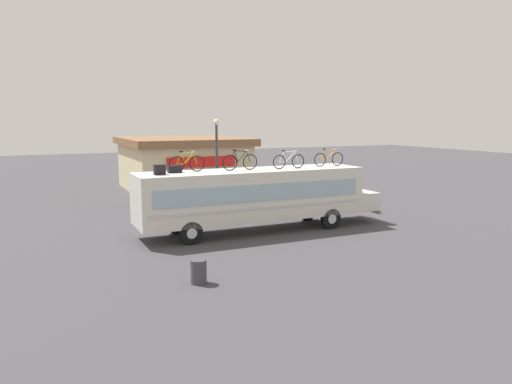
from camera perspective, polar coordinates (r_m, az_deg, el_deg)
ground_plane at (r=23.73m, az=-0.46°, el=-4.61°), size 120.00×120.00×0.00m
bus at (r=23.49m, az=0.09°, el=-0.31°), size 12.47×2.61×3.00m
luggage_bag_1 at (r=21.53m, az=-11.19°, el=2.56°), size 0.48×0.32×0.44m
luggage_bag_2 at (r=22.26m, az=-9.48°, el=2.65°), size 0.59×0.35×0.32m
rooftop_bicycle_1 at (r=22.45m, az=-8.07°, el=3.34°), size 1.69×0.44×0.97m
rooftop_bicycle_2 at (r=23.02m, az=-1.88°, el=3.57°), size 1.78×0.44×0.98m
rooftop_bicycle_3 at (r=23.79m, az=3.83°, el=3.64°), size 1.72×0.44×0.91m
rooftop_bicycle_4 at (r=25.29m, az=8.49°, el=3.86°), size 1.75×0.44×0.91m
roadside_building at (r=38.18m, az=-8.61°, el=3.37°), size 8.73×9.92×3.97m
trash_bin at (r=16.44m, az=-6.71°, el=-9.20°), size 0.53×0.53×0.80m
street_lamp at (r=27.64m, az=-4.60°, el=4.09°), size 0.33×0.33×5.39m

